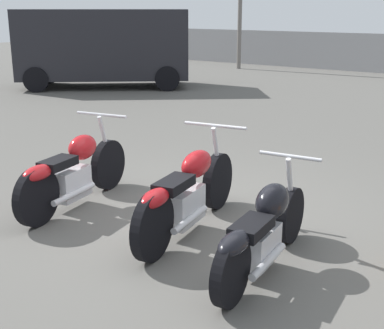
{
  "coord_description": "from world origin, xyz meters",
  "views": [
    {
      "loc": [
        3.3,
        -4.47,
        2.25
      ],
      "look_at": [
        0.0,
        -0.08,
        0.65
      ],
      "focal_mm": 50.0,
      "sensor_mm": 36.0,
      "label": 1
    }
  ],
  "objects": [
    {
      "name": "ground_plane",
      "position": [
        0.0,
        0.0,
        0.0
      ],
      "size": [
        60.0,
        60.0,
        0.0
      ],
      "primitive_type": "plane",
      "color": "#5B5954"
    },
    {
      "name": "motorcycle_slot_0",
      "position": [
        -1.38,
        -0.55,
        0.42
      ],
      "size": [
        0.75,
        1.99,
        1.01
      ],
      "rotation": [
        0.0,
        0.0,
        0.21
      ],
      "color": "black",
      "rests_on": "ground_plane"
    },
    {
      "name": "motorcycle_slot_1",
      "position": [
        0.14,
        -0.36,
        0.43
      ],
      "size": [
        0.77,
        2.15,
        1.02
      ],
      "rotation": [
        0.0,
        0.0,
        0.19
      ],
      "color": "black",
      "rests_on": "ground_plane"
    },
    {
      "name": "motorcycle_slot_2",
      "position": [
        1.2,
        -0.65,
        0.39
      ],
      "size": [
        0.61,
        1.93,
        0.93
      ],
      "rotation": [
        0.0,
        0.0,
        0.13
      ],
      "color": "black",
      "rests_on": "ground_plane"
    },
    {
      "name": "parked_van",
      "position": [
        -8.4,
        6.79,
        1.24
      ],
      "size": [
        4.98,
        4.66,
        2.24
      ],
      "rotation": [
        0.0,
        0.0,
        -0.86
      ],
      "color": "black",
      "rests_on": "ground_plane"
    }
  ]
}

